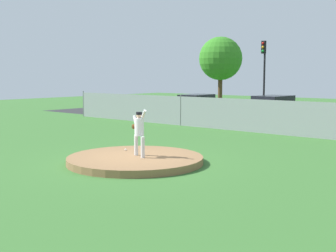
{
  "coord_description": "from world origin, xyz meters",
  "views": [
    {
      "loc": [
        10.74,
        -10.8,
        3.03
      ],
      "look_at": [
        0.09,
        1.62,
        1.16
      ],
      "focal_mm": 47.94,
      "sensor_mm": 36.0,
      "label": 1
    }
  ],
  "objects_px": {
    "baseball": "(126,150)",
    "parked_car_white": "(273,110)",
    "parked_car_champagne": "(197,107)",
    "traffic_cone_orange": "(196,111)",
    "pitcher_youth": "(139,129)",
    "traffic_light_near": "(264,66)"
  },
  "relations": [
    {
      "from": "baseball",
      "to": "parked_car_white",
      "type": "height_order",
      "value": "parked_car_white"
    },
    {
      "from": "baseball",
      "to": "parked_car_champagne",
      "type": "bearing_deg",
      "value": 117.24
    },
    {
      "from": "pitcher_youth",
      "to": "baseball",
      "type": "relative_size",
      "value": 22.11
    },
    {
      "from": "parked_car_champagne",
      "to": "traffic_light_near",
      "type": "xyz_separation_m",
      "value": [
        3.11,
        3.83,
        2.87
      ]
    },
    {
      "from": "traffic_cone_orange",
      "to": "traffic_light_near",
      "type": "height_order",
      "value": "traffic_light_near"
    },
    {
      "from": "baseball",
      "to": "traffic_cone_orange",
      "type": "distance_m",
      "value": 18.74
    },
    {
      "from": "parked_car_white",
      "to": "traffic_cone_orange",
      "type": "distance_m",
      "value": 8.07
    },
    {
      "from": "pitcher_youth",
      "to": "traffic_cone_orange",
      "type": "distance_m",
      "value": 19.83
    },
    {
      "from": "parked_car_white",
      "to": "parked_car_champagne",
      "type": "bearing_deg",
      "value": -176.95
    },
    {
      "from": "parked_car_white",
      "to": "baseball",
      "type": "bearing_deg",
      "value": -84.49
    },
    {
      "from": "pitcher_youth",
      "to": "traffic_light_near",
      "type": "distance_m",
      "value": 19.05
    },
    {
      "from": "baseball",
      "to": "traffic_cone_orange",
      "type": "relative_size",
      "value": 0.13
    },
    {
      "from": "parked_car_champagne",
      "to": "parked_car_white",
      "type": "height_order",
      "value": "parked_car_white"
    },
    {
      "from": "pitcher_youth",
      "to": "baseball",
      "type": "height_order",
      "value": "pitcher_youth"
    },
    {
      "from": "baseball",
      "to": "traffic_light_near",
      "type": "bearing_deg",
      "value": 102.76
    },
    {
      "from": "parked_car_champagne",
      "to": "traffic_light_near",
      "type": "relative_size",
      "value": 0.85
    },
    {
      "from": "traffic_cone_orange",
      "to": "pitcher_youth",
      "type": "bearing_deg",
      "value": -58.71
    },
    {
      "from": "parked_car_champagne",
      "to": "pitcher_youth",
      "type": "bearing_deg",
      "value": -59.85
    },
    {
      "from": "baseball",
      "to": "parked_car_white",
      "type": "xyz_separation_m",
      "value": [
        -1.36,
        14.09,
        0.55
      ]
    },
    {
      "from": "pitcher_youth",
      "to": "parked_car_white",
      "type": "distance_m",
      "value": 14.85
    },
    {
      "from": "baseball",
      "to": "traffic_light_near",
      "type": "relative_size",
      "value": 0.01
    },
    {
      "from": "parked_car_white",
      "to": "traffic_light_near",
      "type": "bearing_deg",
      "value": 126.74
    }
  ]
}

